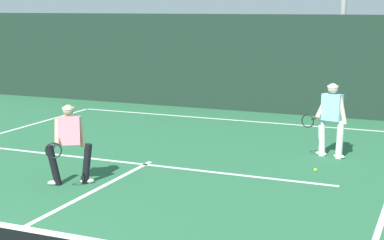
% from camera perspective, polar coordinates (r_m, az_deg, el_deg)
% --- Properties ---
extents(court_line_baseline_far, '(9.94, 0.10, 0.01)m').
position_cam_1_polar(court_line_baseline_far, '(17.83, 3.73, 0.02)').
color(court_line_baseline_far, white).
rests_on(court_line_baseline_far, ground_plane).
extents(court_line_service, '(8.10, 0.10, 0.01)m').
position_cam_1_polar(court_line_service, '(12.85, -4.45, -4.20)').
color(court_line_service, white).
rests_on(court_line_service, ground_plane).
extents(court_line_centre, '(0.10, 6.40, 0.01)m').
position_cam_1_polar(court_line_centre, '(10.42, -11.97, -7.96)').
color(court_line_centre, white).
rests_on(court_line_centre, ground_plane).
extents(player_near, '(0.80, 1.02, 1.52)m').
position_cam_1_polar(player_near, '(11.44, -11.52, -1.98)').
color(player_near, black).
rests_on(player_near, ground_plane).
extents(player_far, '(0.92, 0.88, 1.65)m').
position_cam_1_polar(player_far, '(13.60, 12.99, 0.31)').
color(player_far, silver).
rests_on(player_far, ground_plane).
extents(tennis_ball_extra, '(0.07, 0.07, 0.07)m').
position_cam_1_polar(tennis_ball_extra, '(12.53, 11.55, -4.63)').
color(tennis_ball_extra, '#D1E033').
rests_on(tennis_ball_extra, ground_plane).
extents(back_fence_windscreen, '(21.24, 0.12, 3.06)m').
position_cam_1_polar(back_fence_windscreen, '(19.17, 5.41, 5.34)').
color(back_fence_windscreen, '#1A2E24').
rests_on(back_fence_windscreen, ground_plane).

